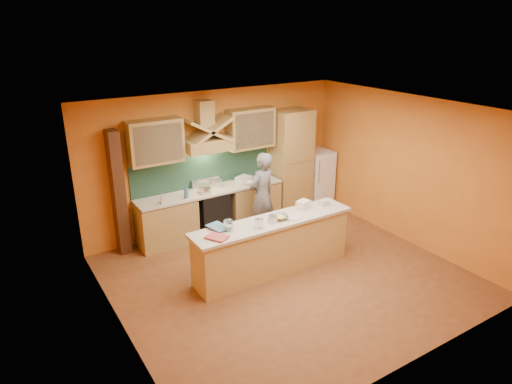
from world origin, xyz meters
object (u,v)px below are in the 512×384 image
person (262,195)px  mixing_bowl (280,217)px  kitchen_scale (273,220)px  stove (211,212)px  fridge (317,179)px

person → mixing_bowl: (-0.46, -1.26, 0.12)m
kitchen_scale → mixing_bowl: size_ratio=0.44×
stove → mixing_bowl: mixing_bowl is taller
fridge → mixing_bowl: bearing=-141.2°
fridge → kitchen_scale: fridge is taller
mixing_bowl → kitchen_scale: bearing=-164.1°
fridge → mixing_bowl: fridge is taller
fridge → kitchen_scale: size_ratio=10.75×
stove → fridge: fridge is taller
stove → kitchen_scale: kitchen_scale is taller
mixing_bowl → fridge: bearing=38.8°
kitchen_scale → mixing_bowl: kitchen_scale is taller
fridge → kitchen_scale: (-2.56, -1.97, 0.35)m
kitchen_scale → mixing_bowl: 0.18m
person → mixing_bowl: bearing=54.6°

